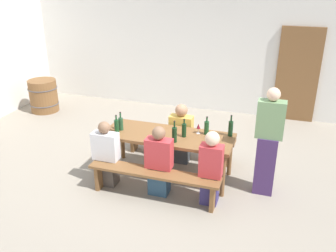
{
  "coord_description": "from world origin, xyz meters",
  "views": [
    {
      "loc": [
        1.64,
        -5.06,
        3.19
      ],
      "look_at": [
        0.0,
        0.0,
        0.9
      ],
      "focal_mm": 38.9,
      "sensor_mm": 36.0,
      "label": 1
    }
  ],
  "objects_px": {
    "wine_bottle_3": "(174,134)",
    "wine_barrel": "(44,96)",
    "standing_host": "(268,144)",
    "wine_glass_1": "(209,138)",
    "seated_guest_near_2": "(211,169)",
    "seated_guest_far_0": "(181,135)",
    "bench_far": "(180,139)",
    "wine_bottle_0": "(121,124)",
    "wine_bottle_2": "(117,126)",
    "wine_bottle_5": "(207,128)",
    "seated_guest_near_0": "(106,156)",
    "seated_guest_near_1": "(159,163)",
    "wooden_door": "(297,75)",
    "tasting_table": "(168,139)",
    "wine_glass_0": "(198,127)",
    "wine_bottle_4": "(231,128)",
    "bench_near": "(154,177)",
    "wine_bottle_1": "(184,130)"
  },
  "relations": [
    {
      "from": "wine_glass_0",
      "to": "seated_guest_near_2",
      "type": "height_order",
      "value": "seated_guest_near_2"
    },
    {
      "from": "wine_bottle_3",
      "to": "wine_barrel",
      "type": "bearing_deg",
      "value": 151.08
    },
    {
      "from": "tasting_table",
      "to": "wine_barrel",
      "type": "relative_size",
      "value": 2.72
    },
    {
      "from": "wine_bottle_0",
      "to": "wine_bottle_3",
      "type": "relative_size",
      "value": 0.9
    },
    {
      "from": "wine_bottle_4",
      "to": "seated_guest_near_1",
      "type": "relative_size",
      "value": 0.32
    },
    {
      "from": "bench_near",
      "to": "seated_guest_near_0",
      "type": "bearing_deg",
      "value": 169.95
    },
    {
      "from": "wine_barrel",
      "to": "wine_glass_1",
      "type": "bearing_deg",
      "value": -25.5
    },
    {
      "from": "wine_bottle_4",
      "to": "seated_guest_near_2",
      "type": "distance_m",
      "value": 0.87
    },
    {
      "from": "seated_guest_near_1",
      "to": "wine_bottle_2",
      "type": "bearing_deg",
      "value": 66.38
    },
    {
      "from": "wooden_door",
      "to": "wine_bottle_3",
      "type": "relative_size",
      "value": 6.02
    },
    {
      "from": "wine_bottle_5",
      "to": "wine_barrel",
      "type": "xyz_separation_m",
      "value": [
        -4.39,
        1.77,
        -0.48
      ]
    },
    {
      "from": "seated_guest_far_0",
      "to": "standing_host",
      "type": "xyz_separation_m",
      "value": [
        1.49,
        -0.55,
        0.3
      ]
    },
    {
      "from": "standing_host",
      "to": "wine_bottle_5",
      "type": "bearing_deg",
      "value": -12.37
    },
    {
      "from": "seated_guest_near_1",
      "to": "wine_bottle_4",
      "type": "bearing_deg",
      "value": -49.16
    },
    {
      "from": "wine_bottle_0",
      "to": "wine_bottle_2",
      "type": "relative_size",
      "value": 1.05
    },
    {
      "from": "wine_bottle_2",
      "to": "standing_host",
      "type": "bearing_deg",
      "value": 3.79
    },
    {
      "from": "wine_glass_0",
      "to": "wine_barrel",
      "type": "xyz_separation_m",
      "value": [
        -4.26,
        1.79,
        -0.48
      ]
    },
    {
      "from": "wine_bottle_2",
      "to": "seated_guest_near_1",
      "type": "relative_size",
      "value": 0.27
    },
    {
      "from": "wooden_door",
      "to": "wine_bottle_5",
      "type": "xyz_separation_m",
      "value": [
        -1.37,
        -3.04,
        -0.18
      ]
    },
    {
      "from": "wine_bottle_3",
      "to": "seated_guest_near_1",
      "type": "xyz_separation_m",
      "value": [
        -0.14,
        -0.32,
        -0.35
      ]
    },
    {
      "from": "wine_glass_1",
      "to": "seated_guest_near_2",
      "type": "bearing_deg",
      "value": -72.01
    },
    {
      "from": "wine_bottle_2",
      "to": "wine_bottle_3",
      "type": "bearing_deg",
      "value": -3.32
    },
    {
      "from": "wine_bottle_4",
      "to": "seated_guest_far_0",
      "type": "distance_m",
      "value": 1.01
    },
    {
      "from": "wine_bottle_1",
      "to": "seated_guest_near_2",
      "type": "distance_m",
      "value": 0.84
    },
    {
      "from": "wine_bottle_3",
      "to": "standing_host",
      "type": "height_order",
      "value": "standing_host"
    },
    {
      "from": "wine_bottle_4",
      "to": "wine_glass_0",
      "type": "bearing_deg",
      "value": -172.58
    },
    {
      "from": "wooden_door",
      "to": "wine_glass_0",
      "type": "xyz_separation_m",
      "value": [
        -1.5,
        -3.05,
        -0.18
      ]
    },
    {
      "from": "wine_bottle_1",
      "to": "seated_guest_near_0",
      "type": "height_order",
      "value": "seated_guest_near_0"
    },
    {
      "from": "wooden_door",
      "to": "bench_near",
      "type": "relative_size",
      "value": 1.05
    },
    {
      "from": "wine_bottle_0",
      "to": "seated_guest_near_0",
      "type": "relative_size",
      "value": 0.29
    },
    {
      "from": "bench_far",
      "to": "seated_guest_near_2",
      "type": "distance_m",
      "value": 1.5
    },
    {
      "from": "wine_glass_0",
      "to": "standing_host",
      "type": "height_order",
      "value": "standing_host"
    },
    {
      "from": "tasting_table",
      "to": "wine_bottle_3",
      "type": "bearing_deg",
      "value": -51.98
    },
    {
      "from": "wine_bottle_3",
      "to": "wine_glass_1",
      "type": "relative_size",
      "value": 2.18
    },
    {
      "from": "bench_near",
      "to": "wine_barrel",
      "type": "relative_size",
      "value": 2.59
    },
    {
      "from": "wine_glass_1",
      "to": "wine_bottle_4",
      "type": "bearing_deg",
      "value": 59.25
    },
    {
      "from": "seated_guest_near_0",
      "to": "seated_guest_near_1",
      "type": "bearing_deg",
      "value": -90.0
    },
    {
      "from": "wine_bottle_0",
      "to": "seated_guest_near_2",
      "type": "distance_m",
      "value": 1.72
    },
    {
      "from": "wooden_door",
      "to": "wine_bottle_4",
      "type": "height_order",
      "value": "wooden_door"
    },
    {
      "from": "wine_glass_1",
      "to": "seated_guest_far_0",
      "type": "xyz_separation_m",
      "value": [
        -0.64,
        0.72,
        -0.35
      ]
    },
    {
      "from": "seated_guest_near_0",
      "to": "seated_guest_near_1",
      "type": "height_order",
      "value": "seated_guest_near_1"
    },
    {
      "from": "seated_guest_far_0",
      "to": "wine_bottle_5",
      "type": "bearing_deg",
      "value": 56.82
    },
    {
      "from": "tasting_table",
      "to": "standing_host",
      "type": "xyz_separation_m",
      "value": [
        1.55,
        -0.01,
        0.15
      ]
    },
    {
      "from": "wine_bottle_0",
      "to": "wine_glass_1",
      "type": "xyz_separation_m",
      "value": [
        1.5,
        -0.12,
        -0.0
      ]
    },
    {
      "from": "seated_guest_near_0",
      "to": "wine_glass_1",
      "type": "bearing_deg",
      "value": -76.68
    },
    {
      "from": "bench_far",
      "to": "wine_bottle_0",
      "type": "relative_size",
      "value": 6.37
    },
    {
      "from": "wine_glass_0",
      "to": "wine_barrel",
      "type": "distance_m",
      "value": 4.65
    },
    {
      "from": "wine_bottle_3",
      "to": "wine_glass_1",
      "type": "distance_m",
      "value": 0.53
    },
    {
      "from": "wine_bottle_4",
      "to": "seated_guest_near_1",
      "type": "xyz_separation_m",
      "value": [
        -0.92,
        -0.8,
        -0.36
      ]
    },
    {
      "from": "tasting_table",
      "to": "bench_near",
      "type": "relative_size",
      "value": 1.05
    }
  ]
}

